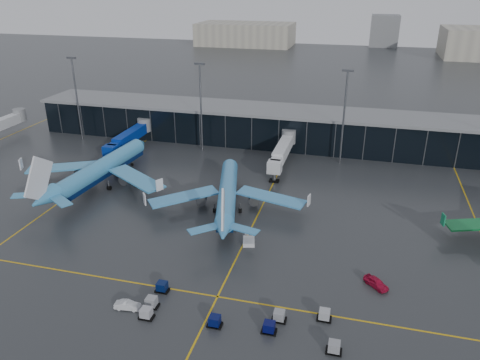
% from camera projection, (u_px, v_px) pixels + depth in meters
% --- Properties ---
extents(ground, '(600.00, 600.00, 0.00)m').
position_uv_depth(ground, '(191.00, 241.00, 90.52)').
color(ground, '#282B2D').
rests_on(ground, ground).
extents(terminal_pier, '(142.00, 17.00, 10.70)m').
position_uv_depth(terminal_pier, '(261.00, 125.00, 143.34)').
color(terminal_pier, black).
rests_on(terminal_pier, ground).
extents(jet_bridges, '(94.00, 27.50, 7.20)m').
position_uv_depth(jet_bridges, '(128.00, 137.00, 135.04)').
color(jet_bridges, '#595B60').
rests_on(jet_bridges, ground).
extents(flood_masts, '(203.00, 0.50, 25.50)m').
position_uv_depth(flood_masts, '(270.00, 109.00, 128.18)').
color(flood_masts, '#595B60').
rests_on(flood_masts, ground).
extents(distant_hangars, '(260.00, 71.00, 22.00)m').
position_uv_depth(distant_hangars, '(400.00, 39.00, 314.76)').
color(distant_hangars, '#B2AD99').
rests_on(distant_hangars, ground).
extents(taxi_lines, '(220.00, 120.00, 0.02)m').
position_uv_depth(taxi_lines, '(254.00, 222.00, 97.58)').
color(taxi_lines, gold).
rests_on(taxi_lines, ground).
extents(airliner_arkefly, '(43.24, 48.31, 13.92)m').
position_uv_depth(airliner_arkefly, '(101.00, 158.00, 112.60)').
color(airliner_arkefly, '#3D93C9').
rests_on(airliner_arkefly, ground).
extents(airliner_klm_near, '(44.50, 48.12, 12.51)m').
position_uv_depth(airliner_klm_near, '(227.00, 182.00, 101.07)').
color(airliner_klm_near, '#3E90CC').
rests_on(airliner_klm_near, ground).
extents(baggage_carts, '(30.28, 8.13, 1.70)m').
position_uv_depth(baggage_carts, '(233.00, 316.00, 69.50)').
color(baggage_carts, black).
rests_on(baggage_carts, ground).
extents(mobile_airstair, '(2.89, 3.63, 3.45)m').
position_uv_depth(mobile_airstair, '(249.00, 240.00, 89.62)').
color(mobile_airstair, silver).
rests_on(mobile_airstair, ground).
extents(service_van_red, '(4.54, 4.46, 1.55)m').
position_uv_depth(service_van_red, '(376.00, 283.00, 77.05)').
color(service_van_red, '#AF0D30').
rests_on(service_van_red, ground).
extents(service_van_white, '(4.21, 1.91, 1.34)m').
position_uv_depth(service_van_white, '(128.00, 305.00, 71.88)').
color(service_van_white, silver).
rests_on(service_van_white, ground).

